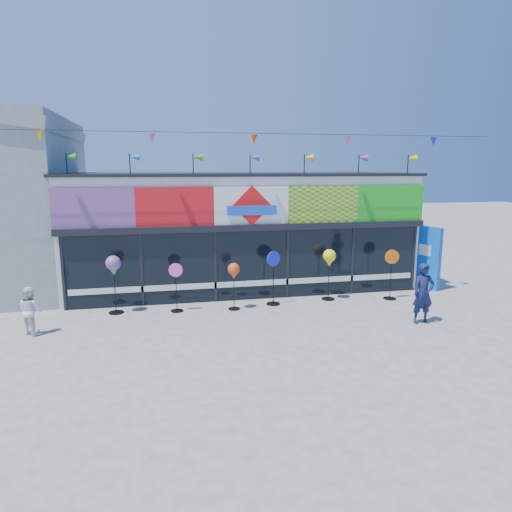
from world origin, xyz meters
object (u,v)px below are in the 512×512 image
object	(u,v)px
spinner_4	(329,259)
spinner_5	(391,273)
blue_sign	(427,257)
spinner_1	(176,286)
spinner_2	(234,272)
spinner_3	(273,277)
child	(31,310)
adult_man	(423,294)
spinner_0	(114,267)

from	to	relation	value
spinner_4	spinner_5	distance (m)	2.11
blue_sign	spinner_1	distance (m)	8.96
spinner_5	blue_sign	bearing A→B (deg)	28.68
spinner_1	spinner_2	size ratio (longest dim) A/B	1.03
spinner_3	child	xyz separation A→B (m)	(-6.81, -1.27, -0.27)
spinner_3	adult_man	distance (m)	4.47
spinner_2	spinner_5	world-z (taller)	spinner_5
spinner_4	spinner_5	bearing A→B (deg)	-10.00
blue_sign	spinner_4	world-z (taller)	blue_sign
spinner_1	spinner_2	distance (m)	1.78
spinner_5	spinner_2	bearing A→B (deg)	-179.33
blue_sign	spinner_2	distance (m)	7.25
spinner_3	spinner_5	bearing A→B (deg)	-2.82
spinner_1	child	distance (m)	3.95
blue_sign	spinner_1	xyz separation A→B (m)	(-8.90, -0.97, -0.34)
spinner_3	spinner_5	size ratio (longest dim) A/B	1.04
spinner_0	spinner_3	size ratio (longest dim) A/B	1.02
spinner_0	spinner_5	xyz separation A→B (m)	(8.76, -0.28, -0.53)
spinner_5	adult_man	world-z (taller)	adult_man
spinner_0	spinner_4	bearing A→B (deg)	0.62
spinner_1	child	size ratio (longest dim) A/B	1.17
adult_man	spinner_1	bearing A→B (deg)	158.88
spinner_2	child	world-z (taller)	spinner_2
blue_sign	spinner_0	size ratio (longest dim) A/B	1.28
spinner_3	spinner_1	bearing A→B (deg)	-177.90
spinner_3	spinner_2	bearing A→B (deg)	-168.89
blue_sign	spinner_5	world-z (taller)	blue_sign
spinner_1	spinner_4	xyz separation A→B (m)	(4.95, 0.27, 0.56)
blue_sign	child	xyz separation A→B (m)	(-12.67, -2.13, -0.49)
spinner_1	spinner_5	size ratio (longest dim) A/B	0.90
spinner_0	spinner_2	distance (m)	3.55
spinner_3	spinner_5	world-z (taller)	spinner_3
blue_sign	child	distance (m)	12.86
spinner_0	spinner_5	bearing A→B (deg)	-1.85
spinner_2	child	size ratio (longest dim) A/B	1.14
blue_sign	spinner_3	world-z (taller)	blue_sign
spinner_1	adult_man	xyz separation A→B (m)	(6.69, -2.45, 0.06)
spinner_4	child	distance (m)	8.87
spinner_0	adult_man	world-z (taller)	spinner_0
child	spinner_0	bearing A→B (deg)	-105.65
spinner_0	spinner_2	world-z (taller)	spinner_0
spinner_5	spinner_3	bearing A→B (deg)	177.18
spinner_5	spinner_4	bearing A→B (deg)	170.00
blue_sign	spinner_0	xyz separation A→B (m)	(-10.69, -0.77, 0.28)
spinner_4	adult_man	size ratio (longest dim) A/B	0.99
spinner_3	spinner_0	bearing A→B (deg)	178.94
spinner_3	spinner_4	bearing A→B (deg)	4.86
blue_sign	adult_man	distance (m)	4.09
child	adult_man	bearing A→B (deg)	-147.07
spinner_0	spinner_3	xyz separation A→B (m)	(4.82, -0.09, -0.49)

